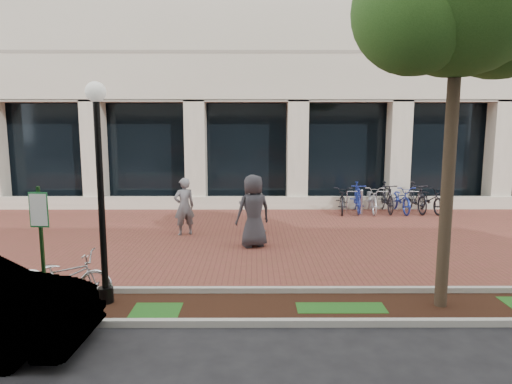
{
  "coord_description": "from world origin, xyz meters",
  "views": [
    {
      "loc": [
        0.32,
        -13.13,
        3.31
      ],
      "look_at": [
        0.36,
        -0.8,
        1.47
      ],
      "focal_mm": 32.0,
      "sensor_mm": 36.0,
      "label": 1
    }
  ],
  "objects_px": {
    "lamppost": "(100,181)",
    "bike_rack_cluster": "(386,198)",
    "bollard": "(361,202)",
    "pedestrian_left": "(184,207)",
    "pedestrian_mid": "(253,205)",
    "pedestrian_right": "(253,211)",
    "parking_sign": "(41,232)",
    "locked_bicycle": "(64,276)"
  },
  "relations": [
    {
      "from": "lamppost",
      "to": "bike_rack_cluster",
      "type": "bearing_deg",
      "value": 48.59
    },
    {
      "from": "bollard",
      "to": "lamppost",
      "type": "bearing_deg",
      "value": -128.77
    },
    {
      "from": "pedestrian_left",
      "to": "pedestrian_mid",
      "type": "xyz_separation_m",
      "value": [
        2.04,
        0.24,
        -0.01
      ]
    },
    {
      "from": "lamppost",
      "to": "bollard",
      "type": "height_order",
      "value": "lamppost"
    },
    {
      "from": "pedestrian_right",
      "to": "parking_sign",
      "type": "bearing_deg",
      "value": 25.28
    },
    {
      "from": "pedestrian_mid",
      "to": "bike_rack_cluster",
      "type": "distance_m",
      "value": 6.01
    },
    {
      "from": "bike_rack_cluster",
      "to": "pedestrian_left",
      "type": "bearing_deg",
      "value": -149.78
    },
    {
      "from": "locked_bicycle",
      "to": "pedestrian_mid",
      "type": "height_order",
      "value": "pedestrian_mid"
    },
    {
      "from": "bike_rack_cluster",
      "to": "bollard",
      "type": "bearing_deg",
      "value": -153.31
    },
    {
      "from": "pedestrian_mid",
      "to": "bike_rack_cluster",
      "type": "bearing_deg",
      "value": -151.26
    },
    {
      "from": "parking_sign",
      "to": "locked_bicycle",
      "type": "xyz_separation_m",
      "value": [
        0.15,
        0.49,
        -0.97
      ]
    },
    {
      "from": "lamppost",
      "to": "pedestrian_mid",
      "type": "bearing_deg",
      "value": 63.78
    },
    {
      "from": "parking_sign",
      "to": "bollard",
      "type": "distance_m",
      "value": 11.65
    },
    {
      "from": "lamppost",
      "to": "pedestrian_left",
      "type": "bearing_deg",
      "value": 82.73
    },
    {
      "from": "parking_sign",
      "to": "lamppost",
      "type": "height_order",
      "value": "lamppost"
    },
    {
      "from": "pedestrian_mid",
      "to": "bollard",
      "type": "xyz_separation_m",
      "value": [
        3.99,
        2.83,
        -0.38
      ]
    },
    {
      "from": "pedestrian_right",
      "to": "bike_rack_cluster",
      "type": "relative_size",
      "value": 0.46
    },
    {
      "from": "parking_sign",
      "to": "lamppost",
      "type": "distance_m",
      "value": 1.33
    },
    {
      "from": "parking_sign",
      "to": "lamppost",
      "type": "bearing_deg",
      "value": 25.98
    },
    {
      "from": "pedestrian_mid",
      "to": "bike_rack_cluster",
      "type": "xyz_separation_m",
      "value": [
        5.04,
        3.27,
        -0.32
      ]
    },
    {
      "from": "parking_sign",
      "to": "bollard",
      "type": "xyz_separation_m",
      "value": [
        7.66,
        8.73,
        -0.96
      ]
    },
    {
      "from": "bollard",
      "to": "locked_bicycle",
      "type": "bearing_deg",
      "value": -132.37
    },
    {
      "from": "parking_sign",
      "to": "pedestrian_mid",
      "type": "height_order",
      "value": "parking_sign"
    },
    {
      "from": "pedestrian_left",
      "to": "pedestrian_right",
      "type": "bearing_deg",
      "value": 121.18
    },
    {
      "from": "parking_sign",
      "to": "lamppost",
      "type": "xyz_separation_m",
      "value": [
        0.96,
        0.37,
        0.85
      ]
    },
    {
      "from": "pedestrian_mid",
      "to": "bollard",
      "type": "height_order",
      "value": "pedestrian_mid"
    },
    {
      "from": "pedestrian_left",
      "to": "pedestrian_right",
      "type": "height_order",
      "value": "pedestrian_right"
    },
    {
      "from": "locked_bicycle",
      "to": "pedestrian_left",
      "type": "bearing_deg",
      "value": -15.38
    },
    {
      "from": "parking_sign",
      "to": "pedestrian_left",
      "type": "bearing_deg",
      "value": 78.55
    },
    {
      "from": "locked_bicycle",
      "to": "bike_rack_cluster",
      "type": "distance_m",
      "value": 12.19
    },
    {
      "from": "lamppost",
      "to": "pedestrian_mid",
      "type": "height_order",
      "value": "lamppost"
    },
    {
      "from": "pedestrian_left",
      "to": "locked_bicycle",
      "type": "bearing_deg",
      "value": 48.13
    },
    {
      "from": "lamppost",
      "to": "pedestrian_right",
      "type": "relative_size",
      "value": 2.05
    },
    {
      "from": "lamppost",
      "to": "bollard",
      "type": "relative_size",
      "value": 4.26
    },
    {
      "from": "lamppost",
      "to": "pedestrian_right",
      "type": "distance_m",
      "value": 4.98
    },
    {
      "from": "pedestrian_right",
      "to": "bollard",
      "type": "xyz_separation_m",
      "value": [
        3.96,
        4.41,
        -0.51
      ]
    },
    {
      "from": "parking_sign",
      "to": "pedestrian_right",
      "type": "distance_m",
      "value": 5.7
    },
    {
      "from": "pedestrian_mid",
      "to": "pedestrian_left",
      "type": "bearing_deg",
      "value": 2.34
    },
    {
      "from": "lamppost",
      "to": "parking_sign",
      "type": "bearing_deg",
      "value": -158.65
    },
    {
      "from": "locked_bicycle",
      "to": "pedestrian_mid",
      "type": "distance_m",
      "value": 6.46
    },
    {
      "from": "bike_rack_cluster",
      "to": "pedestrian_mid",
      "type": "bearing_deg",
      "value": -143.13
    },
    {
      "from": "parking_sign",
      "to": "locked_bicycle",
      "type": "height_order",
      "value": "parking_sign"
    }
  ]
}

